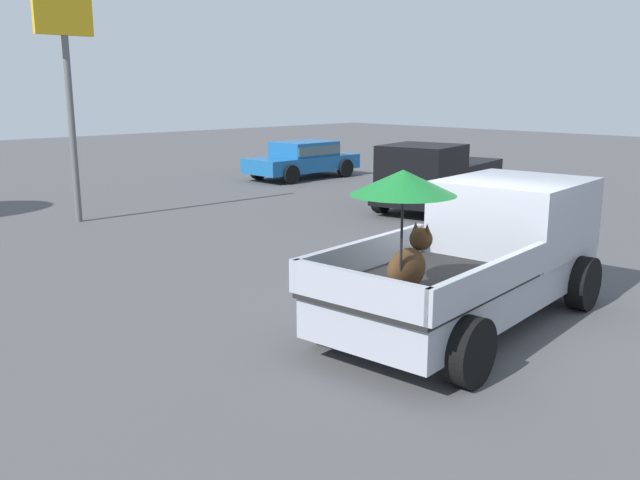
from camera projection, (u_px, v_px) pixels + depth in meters
name	position (u px, v px, depth m)	size (l,w,h in m)	color
ground_plane	(465.00, 325.00, 9.46)	(80.00, 80.00, 0.00)	#4C4C4F
pickup_truck_main	(483.00, 252.00, 9.54)	(5.22, 2.67, 2.35)	black
pickup_truck_red	(437.00, 177.00, 18.40)	(5.07, 2.94, 1.80)	black
parked_sedan_near	(303.00, 158.00, 24.68)	(4.32, 2.01, 1.33)	black
motel_sign	(67.00, 66.00, 15.96)	(1.40, 0.16, 5.33)	#59595B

